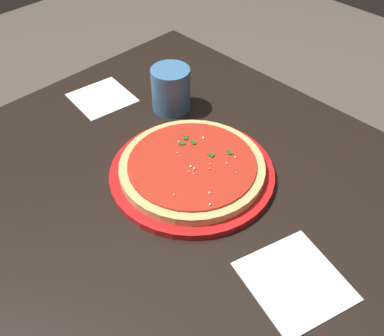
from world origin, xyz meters
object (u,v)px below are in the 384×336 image
napkin_folded_right (102,98)px  serving_plate (192,173)px  cup_tall_drink (171,89)px  napkin_loose_left (295,281)px  pizza (192,167)px

napkin_folded_right → serving_plate: bearing=-5.7°
serving_plate → cup_tall_drink: 0.23m
napkin_loose_left → serving_plate: bearing=169.5°
napkin_loose_left → pizza: bearing=169.5°
napkin_folded_right → napkin_loose_left: size_ratio=0.86×
cup_tall_drink → napkin_loose_left: 0.49m
cup_tall_drink → napkin_loose_left: cup_tall_drink is taller
napkin_loose_left → napkin_folded_right: bearing=172.1°
pizza → cup_tall_drink: (-0.19, 0.12, 0.02)m
cup_tall_drink → serving_plate: bearing=-32.8°
serving_plate → napkin_loose_left: (0.27, -0.05, -0.01)m
serving_plate → cup_tall_drink: cup_tall_drink is taller
cup_tall_drink → napkin_folded_right: cup_tall_drink is taller
pizza → napkin_loose_left: size_ratio=1.84×
cup_tall_drink → napkin_loose_left: size_ratio=0.66×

